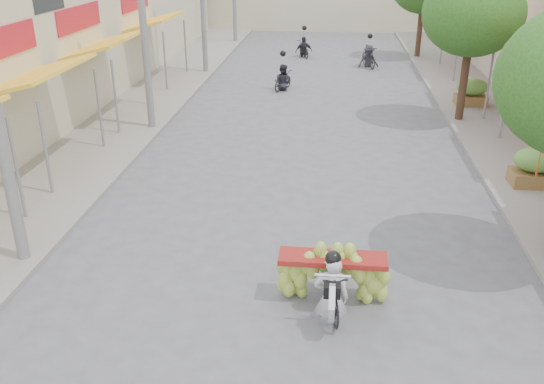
{
  "coord_description": "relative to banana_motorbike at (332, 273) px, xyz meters",
  "views": [
    {
      "loc": [
        0.75,
        -6.71,
        6.17
      ],
      "look_at": [
        -0.43,
        4.62,
        1.1
      ],
      "focal_mm": 38.0,
      "sensor_mm": 36.0,
      "label": 1
    }
  ],
  "objects": [
    {
      "name": "bg_motorbike_b",
      "position": [
        1.69,
        21.16,
        0.11
      ],
      "size": [
        1.17,
        1.96,
        1.95
      ],
      "color": "black",
      "rests_on": "ground"
    },
    {
      "name": "pedestrian",
      "position": [
        5.34,
        14.74,
        0.3
      ],
      "size": [
        0.96,
        0.66,
        1.79
      ],
      "rotation": [
        0.0,
        0.0,
        3.31
      ],
      "color": "white",
      "rests_on": "ground"
    },
    {
      "name": "bg_motorbike_c",
      "position": [
        -1.75,
        23.59,
        0.09
      ],
      "size": [
        1.09,
        1.64,
        1.95
      ],
      "color": "black",
      "rests_on": "ground"
    },
    {
      "name": "street_tree_mid",
      "position": [
        4.49,
        11.91,
        3.07
      ],
      "size": [
        3.4,
        3.4,
        5.25
      ],
      "color": "#3A2719",
      "rests_on": "ground"
    },
    {
      "name": "utility_pole_mid",
      "position": [
        -6.31,
        9.91,
        3.31
      ],
      "size": [
        0.6,
        0.24,
        8.0
      ],
      "color": "slate",
      "rests_on": "ground"
    },
    {
      "name": "banana_motorbike",
      "position": [
        0.0,
        0.0,
        0.0
      ],
      "size": [
        2.2,
        1.78,
        2.14
      ],
      "color": "black",
      "rests_on": "ground"
    },
    {
      "name": "produce_crate_far",
      "position": [
        5.29,
        13.91,
        -0.0
      ],
      "size": [
        1.2,
        0.88,
        1.16
      ],
      "color": "brown",
      "rests_on": "ground"
    },
    {
      "name": "sidewalk_left",
      "position": [
        -7.91,
        12.91,
        -0.66
      ],
      "size": [
        4.0,
        60.0,
        0.12
      ],
      "primitive_type": "cube",
      "color": "gray",
      "rests_on": "ground"
    },
    {
      "name": "bg_motorbike_a",
      "position": [
        -2.27,
        16.01,
        0.06
      ],
      "size": [
        1.0,
        1.53,
        1.95
      ],
      "color": "black",
      "rests_on": "ground"
    },
    {
      "name": "sidewalk_right",
      "position": [
        6.09,
        12.91,
        -0.66
      ],
      "size": [
        4.0,
        60.0,
        0.12
      ],
      "primitive_type": "cube",
      "color": "gray",
      "rests_on": "ground"
    },
    {
      "name": "produce_crate_mid",
      "position": [
        5.29,
        5.91,
        -0.0
      ],
      "size": [
        1.2,
        0.88,
        1.16
      ],
      "color": "brown",
      "rests_on": "ground"
    },
    {
      "name": "ground",
      "position": [
        -0.91,
        -2.09,
        -0.72
      ],
      "size": [
        120.0,
        120.0,
        0.0
      ],
      "primitive_type": "plane",
      "color": "#58595E",
      "rests_on": "ground"
    }
  ]
}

